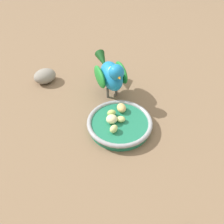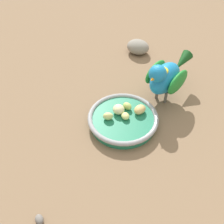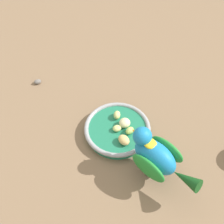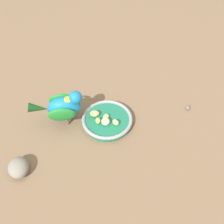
% 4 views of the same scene
% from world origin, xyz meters
% --- Properties ---
extents(ground_plane, '(4.00, 4.00, 0.00)m').
position_xyz_m(ground_plane, '(0.00, 0.00, 0.00)').
color(ground_plane, '#7A6047').
extents(feeding_bowl, '(0.19, 0.19, 0.03)m').
position_xyz_m(feeding_bowl, '(-0.03, 0.02, 0.02)').
color(feeding_bowl, '#1E7251').
rests_on(feeding_bowl, ground_plane).
extents(apple_piece_0, '(0.04, 0.04, 0.02)m').
position_xyz_m(apple_piece_0, '(-0.05, 0.01, 0.03)').
color(apple_piece_0, beige).
rests_on(apple_piece_0, feeding_bowl).
extents(apple_piece_1, '(0.04, 0.04, 0.02)m').
position_xyz_m(apple_piece_1, '(-0.04, 0.06, 0.03)').
color(apple_piece_1, tan).
rests_on(apple_piece_1, feeding_bowl).
extents(apple_piece_2, '(0.03, 0.03, 0.02)m').
position_xyz_m(apple_piece_2, '(-0.02, 0.02, 0.03)').
color(apple_piece_2, '#C6D17A').
rests_on(apple_piece_2, feeding_bowl).
extents(apple_piece_3, '(0.03, 0.03, 0.02)m').
position_xyz_m(apple_piece_3, '(-0.06, 0.03, 0.03)').
color(apple_piece_3, '#B2CC66').
rests_on(apple_piece_3, feeding_bowl).
extents(apple_piece_4, '(0.02, 0.03, 0.02)m').
position_xyz_m(apple_piece_4, '(-0.02, -0.02, 0.03)').
color(apple_piece_4, '#C6D17A').
rests_on(apple_piece_4, feeding_bowl).
extents(parrot, '(0.17, 0.16, 0.14)m').
position_xyz_m(parrot, '(-0.12, 0.14, 0.08)').
color(parrot, '#59544C').
rests_on(parrot, ground_plane).
extents(rock_large, '(0.09, 0.10, 0.05)m').
position_xyz_m(rock_large, '(-0.35, 0.10, 0.02)').
color(rock_large, gray).
rests_on(rock_large, ground_plane).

